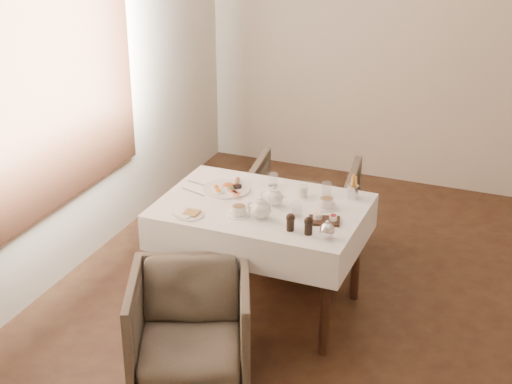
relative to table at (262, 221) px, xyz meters
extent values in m
plane|color=black|center=(0.80, -0.05, -0.64)|extent=(5.00, 5.00, 0.00)
plane|color=beige|center=(0.80, 2.45, 0.81)|extent=(4.50, 0.00, 4.50)
plane|color=beige|center=(-1.45, -0.05, 0.81)|extent=(0.00, 5.00, 5.00)
cube|color=black|center=(-1.42, -0.05, 0.96)|extent=(0.03, 1.75, 2.05)
cube|color=black|center=(0.00, 0.00, 0.08)|extent=(1.20, 0.80, 0.04)
cube|color=white|center=(0.00, 0.00, 0.00)|extent=(1.28, 0.88, 0.23)
cylinder|color=black|center=(-0.54, 0.34, -0.29)|extent=(0.06, 0.06, 0.70)
cylinder|color=black|center=(0.54, 0.34, -0.29)|extent=(0.06, 0.06, 0.70)
cylinder|color=black|center=(-0.54, -0.34, -0.29)|extent=(0.06, 0.06, 0.70)
cylinder|color=black|center=(0.54, -0.34, -0.29)|extent=(0.06, 0.06, 0.70)
imported|color=#4A4236|center=(-0.12, -0.80, -0.32)|extent=(0.90, 0.91, 0.63)
imported|color=#4A4236|center=(0.00, 0.80, -0.28)|extent=(0.86, 0.88, 0.71)
cylinder|color=white|center=(-0.30, 0.12, 0.12)|extent=(0.31, 0.31, 0.01)
ellipsoid|color=#B25620|center=(-0.31, 0.17, 0.14)|extent=(0.08, 0.07, 0.03)
cylinder|color=brown|center=(-0.26, 0.21, 0.14)|extent=(0.06, 0.11, 0.03)
cylinder|color=black|center=(-0.24, 0.16, 0.14)|extent=(0.06, 0.06, 0.02)
cube|color=#A63726|center=(-0.21, 0.07, 0.13)|extent=(0.11, 0.09, 0.01)
ellipsoid|color=#264C19|center=(-0.26, 0.11, 0.13)|extent=(0.06, 0.05, 0.02)
cylinder|color=white|center=(-0.35, -0.31, 0.12)|extent=(0.18, 0.18, 0.01)
cube|color=olive|center=(-0.34, -0.30, 0.13)|extent=(0.09, 0.08, 0.01)
cube|color=white|center=(-0.38, -0.33, 0.13)|extent=(0.14, 0.12, 0.01)
cylinder|color=white|center=(0.20, 0.21, 0.16)|extent=(0.07, 0.07, 0.07)
cylinder|color=white|center=(-0.07, -0.20, 0.12)|extent=(0.13, 0.13, 0.01)
cylinder|color=white|center=(-0.07, -0.20, 0.15)|extent=(0.10, 0.10, 0.06)
cylinder|color=olive|center=(-0.07, -0.20, 0.18)|extent=(0.08, 0.08, 0.00)
cylinder|color=white|center=(0.39, 0.10, 0.12)|extent=(0.14, 0.14, 0.01)
cylinder|color=white|center=(0.39, 0.10, 0.15)|extent=(0.11, 0.11, 0.06)
cylinder|color=olive|center=(0.39, 0.10, 0.18)|extent=(0.08, 0.08, 0.00)
cylinder|color=silver|center=(-0.04, 0.30, 0.16)|extent=(0.08, 0.08, 0.09)
cylinder|color=silver|center=(0.26, -0.07, 0.16)|extent=(0.06, 0.06, 0.09)
cylinder|color=silver|center=(0.33, 0.30, 0.16)|extent=(0.07, 0.07, 0.09)
cube|color=black|center=(0.44, -0.09, 0.12)|extent=(0.21, 0.17, 0.02)
cylinder|color=white|center=(0.40, -0.09, 0.15)|extent=(0.06, 0.06, 0.03)
cylinder|color=maroon|center=(0.49, -0.07, 0.15)|extent=(0.05, 0.05, 0.03)
cylinder|color=silver|center=(0.50, 0.31, 0.16)|extent=(0.07, 0.07, 0.09)
cube|color=silver|center=(-0.50, 0.13, 0.12)|extent=(0.20, 0.06, 0.00)
cube|color=silver|center=(-0.48, 0.00, 0.12)|extent=(0.20, 0.07, 0.00)
camera|label=1|loc=(1.65, -4.13, 2.22)|focal=55.00mm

